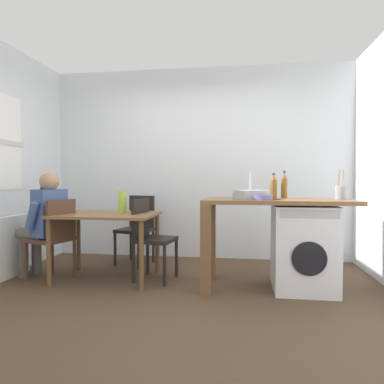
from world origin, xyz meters
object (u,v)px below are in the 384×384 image
(chair_spare_by_wall, at_px, (138,225))
(bottle_squat_brown, at_px, (284,186))
(washing_machine, at_px, (303,248))
(chair_person_seat, at_px, (55,235))
(mixing_bowl, at_px, (263,197))
(utensil_crock, at_px, (341,192))
(dining_table, at_px, (106,222))
(seated_person, at_px, (44,219))
(bottle_tall_green, at_px, (274,187))
(vase, at_px, (122,202))
(chair_opposite, at_px, (149,234))

(chair_spare_by_wall, distance_m, bottle_squat_brown, 2.01)
(washing_machine, bearing_deg, chair_person_seat, -178.78)
(mixing_bowl, bearing_deg, utensil_crock, 17.69)
(dining_table, xyz_separation_m, seated_person, (-0.70, -0.07, 0.03))
(dining_table, distance_m, bottle_tall_green, 1.88)
(chair_spare_by_wall, bearing_deg, dining_table, 96.79)
(seated_person, distance_m, bottle_squat_brown, 2.69)
(vase, bearing_deg, seated_person, -168.58)
(chair_person_seat, relative_size, chair_spare_by_wall, 1.00)
(washing_machine, height_order, vase, vase)
(chair_opposite, bearing_deg, bottle_tall_green, 101.28)
(chair_person_seat, bearing_deg, bottle_squat_brown, -64.96)
(chair_opposite, relative_size, bottle_squat_brown, 3.09)
(dining_table, relative_size, utensil_crock, 3.67)
(chair_spare_by_wall, relative_size, utensil_crock, 3.00)
(bottle_squat_brown, bearing_deg, bottle_tall_green, -161.83)
(bottle_squat_brown, bearing_deg, utensil_crock, -16.84)
(dining_table, relative_size, chair_spare_by_wall, 1.22)
(bottle_squat_brown, height_order, mixing_bowl, bottle_squat_brown)
(mixing_bowl, xyz_separation_m, utensil_crock, (0.78, 0.25, 0.04))
(washing_machine, bearing_deg, bottle_tall_green, 147.94)
(dining_table, height_order, chair_spare_by_wall, chair_spare_by_wall)
(dining_table, relative_size, mixing_bowl, 6.06)
(seated_person, bearing_deg, mixing_bowl, -75.75)
(chair_opposite, xyz_separation_m, mixing_bowl, (1.22, -0.33, 0.44))
(washing_machine, height_order, utensil_crock, utensil_crock)
(utensil_crock, bearing_deg, bottle_tall_green, 169.14)
(seated_person, xyz_separation_m, bottle_tall_green, (2.53, 0.18, 0.37))
(chair_person_seat, distance_m, chair_spare_by_wall, 1.12)
(bottle_squat_brown, distance_m, vase, 1.81)
(dining_table, relative_size, seated_person, 0.92)
(dining_table, bearing_deg, bottle_tall_green, 3.43)
(bottle_tall_green, relative_size, utensil_crock, 0.89)
(chair_person_seat, bearing_deg, seated_person, 90.00)
(washing_machine, relative_size, bottle_tall_green, 3.22)
(utensil_crock, height_order, vase, utensil_crock)
(bottle_squat_brown, bearing_deg, mixing_bowl, -121.00)
(dining_table, bearing_deg, seated_person, -174.14)
(chair_person_seat, height_order, mixing_bowl, mixing_bowl)
(dining_table, relative_size, chair_opposite, 1.22)
(bottle_squat_brown, bearing_deg, chair_spare_by_wall, 161.14)
(dining_table, height_order, chair_person_seat, chair_person_seat)
(chair_person_seat, height_order, bottle_tall_green, bottle_tall_green)
(bottle_squat_brown, bearing_deg, chair_opposite, -176.67)
(chair_person_seat, distance_m, washing_machine, 2.67)
(bottle_tall_green, xyz_separation_m, bottle_squat_brown, (0.11, 0.04, 0.01))
(chair_opposite, distance_m, vase, 0.49)
(chair_opposite, distance_m, bottle_squat_brown, 1.57)
(bottle_tall_green, relative_size, mixing_bowl, 1.47)
(utensil_crock, bearing_deg, chair_spare_by_wall, 161.59)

